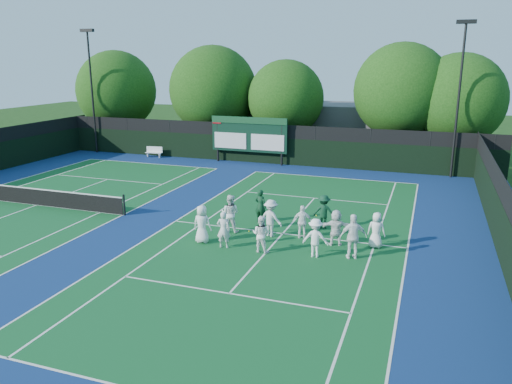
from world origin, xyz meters
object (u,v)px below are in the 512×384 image
(scoreboard, at_px, (249,135))
(bench, at_px, (154,151))
(tennis_net, at_px, (36,196))
(coach_left, at_px, (261,206))

(scoreboard, xyz_separation_m, bench, (-8.15, -0.22, -1.73))
(scoreboard, distance_m, bench, 8.33)
(tennis_net, xyz_separation_m, bench, (-1.16, 14.36, -0.03))
(scoreboard, xyz_separation_m, tennis_net, (-6.99, -14.59, -1.70))
(tennis_net, height_order, coach_left, coach_left)
(scoreboard, bearing_deg, bench, -178.43)
(tennis_net, relative_size, coach_left, 6.90)
(tennis_net, bearing_deg, coach_left, 5.88)
(scoreboard, height_order, bench, scoreboard)
(scoreboard, relative_size, tennis_net, 0.53)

